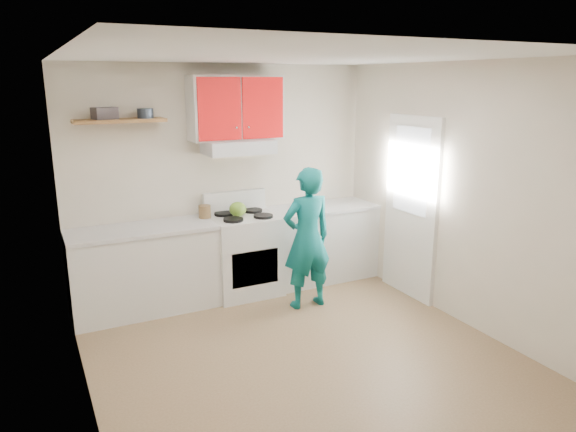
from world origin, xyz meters
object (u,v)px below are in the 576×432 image
tin (145,113)px  person (307,238)px  stove (244,255)px  crock (205,213)px  kettle (238,209)px

tin → person: bearing=-29.0°
tin → person: 2.12m
stove → person: 0.86m
crock → person: bearing=-41.6°
stove → tin: 1.91m
stove → person: (0.46, -0.66, 0.31)m
person → stove: bearing=-54.6°
tin → person: (1.46, -0.81, -1.32)m
tin → person: tin is taller
crock → person: 1.19m
person → kettle: bearing=-52.7°
stove → person: person is taller
kettle → stove: bearing=-29.9°
tin → kettle: size_ratio=0.84×
tin → crock: tin is taller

